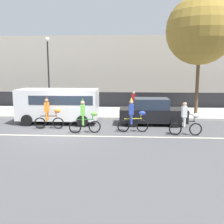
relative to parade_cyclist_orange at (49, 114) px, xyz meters
The scene contains 14 objects.
ground_plane 1.66m from the parade_cyclist_orange, 47.66° to the right, with size 80.00×80.00×0.00m, color #4C4C4F.
road_centre_line 2.02m from the parade_cyclist_orange, 58.25° to the right, with size 36.00×0.14×0.01m, color beige.
sidewalk_curb 5.58m from the parade_cyclist_orange, 79.95° to the left, with size 60.00×5.00×0.15m, color #ADAAA3.
fence_line 8.40m from the parade_cyclist_orange, 83.40° to the left, with size 40.00×0.08×1.40m, color black.
building_backdrop 17.55m from the parade_cyclist_orange, 77.42° to the left, with size 28.00×8.00×6.83m, color #B2A899.
parade_cyclist_orange is the anchor object (origin of this frame).
parade_cyclist_lime 2.42m from the parade_cyclist_orange, 21.68° to the right, with size 1.71×0.53×1.92m.
parade_cyclist_cobalt 4.87m from the parade_cyclist_orange, ahead, with size 1.72×0.50×1.92m.
parade_cyclist_zebra 7.65m from the parade_cyclist_orange, ahead, with size 1.72×0.50×1.92m.
parked_van_white 1.71m from the parade_cyclist_orange, 83.12° to the left, with size 5.00×2.22×2.18m.
parked_car_black 6.28m from the parade_cyclist_orange, 14.86° to the left, with size 4.10×1.92×1.64m.
street_lamp_post 8.06m from the parade_cyclist_orange, 106.49° to the left, with size 0.36×0.36×5.86m.
street_tree_near_lamp 11.58m from the parade_cyclist_orange, 24.47° to the left, with size 4.67×4.67×8.22m.
pedestrian_onlooker 7.03m from the parade_cyclist_orange, 45.02° to the left, with size 0.32×0.20×1.62m.
Camera 1 is at (3.58, -13.56, 3.47)m, focal length 42.00 mm.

